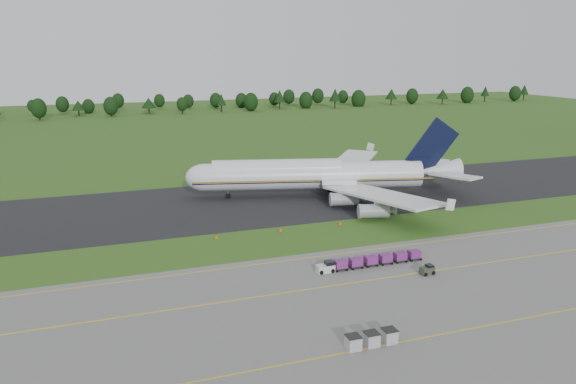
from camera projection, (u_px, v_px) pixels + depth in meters
name	position (u px, v px, depth m)	size (l,w,h in m)	color
ground	(282.00, 241.00, 103.56)	(600.00, 600.00, 0.00)	#2D5319
apron	(367.00, 322.00, 72.48)	(300.00, 52.00, 0.06)	slate
taxiway	(243.00, 203.00, 129.13)	(300.00, 40.00, 0.08)	black
apron_markings	(344.00, 300.00, 78.88)	(300.00, 30.20, 0.01)	yellow
tree_line	(165.00, 103.00, 307.56)	(522.88, 21.94, 11.83)	black
aircraft	(319.00, 174.00, 133.72)	(67.01, 63.11, 18.76)	silver
baggage_train	(369.00, 261.00, 91.04)	(18.62, 1.69, 1.62)	silver
utility_cart	(427.00, 271.00, 87.76)	(2.30, 1.52, 1.19)	#313928
uld_row	(371.00, 339.00, 66.50)	(6.50, 1.70, 1.68)	#A5A5A5
edge_markers	(281.00, 231.00, 108.29)	(25.74, 0.30, 0.60)	#ED4F07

